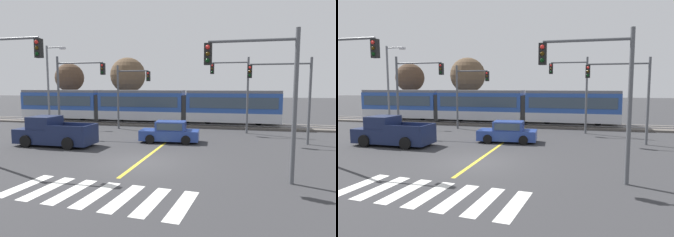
% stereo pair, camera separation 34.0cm
% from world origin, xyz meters
% --- Properties ---
extents(ground_plane, '(200.00, 200.00, 0.00)m').
position_xyz_m(ground_plane, '(0.00, 0.00, 0.00)').
color(ground_plane, '#333335').
extents(track_bed, '(120.00, 4.00, 0.18)m').
position_xyz_m(track_bed, '(0.00, 15.70, 0.09)').
color(track_bed, '#56514C').
rests_on(track_bed, ground).
extents(rail_near, '(120.00, 0.08, 0.10)m').
position_xyz_m(rail_near, '(0.00, 14.98, 0.23)').
color(rail_near, '#939399').
rests_on(rail_near, track_bed).
extents(rail_far, '(120.00, 0.08, 0.10)m').
position_xyz_m(rail_far, '(0.00, 16.42, 0.23)').
color(rail_far, '#939399').
rests_on(rail_far, track_bed).
extents(light_rail_tram, '(28.00, 2.64, 3.43)m').
position_xyz_m(light_rail_tram, '(-5.07, 15.70, 2.05)').
color(light_rail_tram, '#B7BAC1').
rests_on(light_rail_tram, track_bed).
extents(crosswalk_stripe_0, '(0.78, 2.84, 0.01)m').
position_xyz_m(crosswalk_stripe_0, '(-3.29, -4.57, 0.00)').
color(crosswalk_stripe_0, silver).
rests_on(crosswalk_stripe_0, ground).
extents(crosswalk_stripe_1, '(0.78, 2.84, 0.01)m').
position_xyz_m(crosswalk_stripe_1, '(-2.19, -4.66, 0.00)').
color(crosswalk_stripe_1, silver).
rests_on(crosswalk_stripe_1, ground).
extents(crosswalk_stripe_2, '(0.78, 2.84, 0.01)m').
position_xyz_m(crosswalk_stripe_2, '(-1.10, -4.75, 0.00)').
color(crosswalk_stripe_2, silver).
rests_on(crosswalk_stripe_2, ground).
extents(crosswalk_stripe_3, '(0.78, 2.84, 0.01)m').
position_xyz_m(crosswalk_stripe_3, '(0.00, -4.84, 0.00)').
color(crosswalk_stripe_3, silver).
rests_on(crosswalk_stripe_3, ground).
extents(crosswalk_stripe_4, '(0.78, 2.84, 0.01)m').
position_xyz_m(crosswalk_stripe_4, '(1.10, -4.93, 0.00)').
color(crosswalk_stripe_4, silver).
rests_on(crosswalk_stripe_4, ground).
extents(crosswalk_stripe_5, '(0.78, 2.84, 0.01)m').
position_xyz_m(crosswalk_stripe_5, '(2.19, -5.02, 0.00)').
color(crosswalk_stripe_5, silver).
rests_on(crosswalk_stripe_5, ground).
extents(crosswalk_stripe_6, '(0.78, 2.84, 0.01)m').
position_xyz_m(crosswalk_stripe_6, '(3.29, -5.10, 0.00)').
color(crosswalk_stripe_6, silver).
rests_on(crosswalk_stripe_6, ground).
extents(lane_centre_line, '(0.20, 16.54, 0.01)m').
position_xyz_m(lane_centre_line, '(0.00, 5.43, 0.00)').
color(lane_centre_line, gold).
rests_on(lane_centre_line, ground).
extents(sedan_crossing, '(4.32, 2.16, 1.52)m').
position_xyz_m(sedan_crossing, '(0.23, 6.11, 0.70)').
color(sedan_crossing, '#284293').
rests_on(sedan_crossing, ground).
extents(pickup_truck, '(5.43, 2.31, 1.98)m').
position_xyz_m(pickup_truck, '(-7.13, 3.02, 0.84)').
color(pickup_truck, '#192347').
rests_on(pickup_truck, ground).
extents(traffic_light_mid_left, '(4.25, 0.38, 6.42)m').
position_xyz_m(traffic_light_mid_left, '(-8.00, 7.14, 4.21)').
color(traffic_light_mid_left, '#515459').
rests_on(traffic_light_mid_left, ground).
extents(traffic_light_far_left, '(3.25, 0.38, 5.96)m').
position_xyz_m(traffic_light_far_left, '(-5.01, 11.68, 3.87)').
color(traffic_light_far_left, '#515459').
rests_on(traffic_light_far_left, ground).
extents(traffic_light_far_right, '(3.25, 0.38, 6.45)m').
position_xyz_m(traffic_light_far_right, '(4.69, 11.55, 4.21)').
color(traffic_light_far_right, '#515459').
rests_on(traffic_light_far_right, ground).
extents(traffic_light_near_right, '(3.75, 0.38, 6.29)m').
position_xyz_m(traffic_light_near_right, '(6.02, -1.85, 4.15)').
color(traffic_light_near_right, '#515459').
rests_on(traffic_light_near_right, ground).
extents(traffic_light_mid_right, '(4.25, 0.38, 5.97)m').
position_xyz_m(traffic_light_mid_right, '(8.26, 7.42, 3.98)').
color(traffic_light_mid_right, '#515459').
rests_on(traffic_light_mid_right, ground).
extents(street_lamp_west, '(2.18, 0.28, 8.07)m').
position_xyz_m(street_lamp_west, '(-13.74, 12.27, 4.60)').
color(street_lamp_west, slate).
rests_on(street_lamp_west, ground).
extents(bare_tree_far_west, '(3.63, 3.63, 6.94)m').
position_xyz_m(bare_tree_far_west, '(-16.22, 19.99, 5.10)').
color(bare_tree_far_west, brown).
rests_on(bare_tree_far_west, ground).
extents(bare_tree_west, '(4.32, 4.32, 7.52)m').
position_xyz_m(bare_tree_west, '(-8.36, 20.22, 5.35)').
color(bare_tree_west, brown).
rests_on(bare_tree_west, ground).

